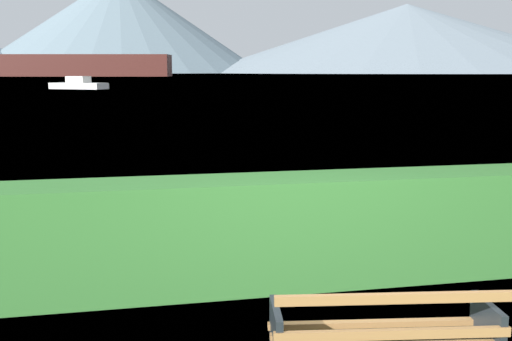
% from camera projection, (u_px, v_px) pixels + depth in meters
% --- Properties ---
extents(water_surface, '(620.00, 620.00, 0.00)m').
position_uv_depth(water_surface, '(124.00, 75.00, 302.83)').
color(water_surface, slate).
rests_on(water_surface, ground_plane).
extents(hedge_row, '(9.40, 0.79, 1.17)m').
position_uv_depth(hedge_row, '(291.00, 230.00, 6.75)').
color(hedge_row, '#387A33').
rests_on(hedge_row, ground_plane).
extents(cargo_ship_large, '(108.77, 36.22, 25.49)m').
position_uv_depth(cargo_ship_large, '(5.00, 57.00, 237.74)').
color(cargo_ship_large, '#471E19').
rests_on(cargo_ship_large, water_surface).
extents(fishing_boat_near, '(7.38, 6.14, 1.58)m').
position_uv_depth(fishing_boat_near, '(79.00, 85.00, 77.49)').
color(fishing_boat_near, silver).
rests_on(fishing_boat_near, water_surface).
extents(distant_hills, '(817.69, 417.54, 87.49)m').
position_uv_depth(distant_hills, '(191.00, 36.00, 558.84)').
color(distant_hills, slate).
rests_on(distant_hills, ground_plane).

